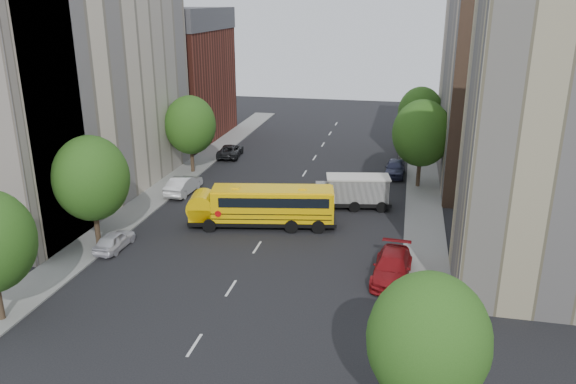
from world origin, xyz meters
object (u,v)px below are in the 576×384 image
(street_tree_2, at_px, (190,125))
(parked_car_4, at_px, (395,168))
(street_tree_4, at_px, (422,133))
(parked_car_1, at_px, (183,185))
(street_tree_5, at_px, (420,112))
(parked_car_5, at_px, (405,151))
(parked_car_2, at_px, (230,151))
(street_tree_3, at_px, (428,341))
(parked_car_3, at_px, (392,267))
(street_tree_1, at_px, (91,178))
(school_bus, at_px, (261,205))
(parked_car_0, at_px, (114,240))
(safari_truck, at_px, (352,191))

(street_tree_2, xyz_separation_m, parked_car_4, (19.80, 3.16, -4.05))
(street_tree_4, distance_m, parked_car_1, 21.78)
(street_tree_5, distance_m, parked_car_5, 4.50)
(street_tree_2, bearing_deg, parked_car_2, 74.00)
(street_tree_3, height_order, parked_car_3, street_tree_3)
(street_tree_2, height_order, street_tree_4, street_tree_4)
(street_tree_1, height_order, street_tree_2, street_tree_1)
(street_tree_2, xyz_separation_m, school_bus, (10.32, -12.16, -3.07))
(school_bus, bearing_deg, parked_car_4, 47.72)
(street_tree_5, distance_m, parked_car_4, 9.91)
(street_tree_3, relative_size, parked_car_0, 1.86)
(parked_car_4, bearing_deg, parked_car_1, -150.63)
(street_tree_4, height_order, parked_car_3, street_tree_4)
(street_tree_2, distance_m, parked_car_1, 7.57)
(safari_truck, height_order, parked_car_1, safari_truck)
(school_bus, distance_m, parked_car_5, 25.04)
(parked_car_3, xyz_separation_m, parked_car_5, (0.23, 29.33, -0.14))
(parked_car_0, relative_size, parked_car_2, 0.77)
(school_bus, xyz_separation_m, parked_car_2, (-8.46, 18.65, -1.07))
(street_tree_4, bearing_deg, street_tree_3, -90.00)
(street_tree_3, bearing_deg, parked_car_5, 91.88)
(street_tree_5, height_order, parked_car_2, street_tree_5)
(parked_car_0, bearing_deg, street_tree_2, -84.74)
(street_tree_1, height_order, street_tree_5, street_tree_1)
(street_tree_5, bearing_deg, parked_car_4, -103.98)
(street_tree_5, height_order, parked_car_4, street_tree_5)
(parked_car_0, relative_size, parked_car_3, 0.70)
(street_tree_3, relative_size, parked_car_2, 1.44)
(street_tree_2, relative_size, school_bus, 0.68)
(street_tree_5, relative_size, parked_car_3, 1.37)
(parked_car_1, distance_m, parked_car_4, 20.50)
(parked_car_3, bearing_deg, parked_car_4, 95.48)
(street_tree_4, bearing_deg, street_tree_2, 180.00)
(parked_car_1, xyz_separation_m, parked_car_5, (19.03, 16.85, -0.14))
(parked_car_1, relative_size, parked_car_3, 0.89)
(parked_car_1, bearing_deg, street_tree_2, -73.23)
(street_tree_3, bearing_deg, street_tree_4, 90.00)
(street_tree_1, xyz_separation_m, street_tree_4, (22.00, 18.00, 0.12))
(street_tree_1, distance_m, parked_car_2, 24.92)
(school_bus, bearing_deg, street_tree_4, 35.62)
(street_tree_5, bearing_deg, parked_car_1, -138.30)
(school_bus, relative_size, parked_car_4, 2.49)
(school_bus, bearing_deg, street_tree_5, 53.66)
(school_bus, bearing_deg, safari_truck, 30.46)
(safari_truck, height_order, parked_car_5, safari_truck)
(street_tree_5, distance_m, parked_car_1, 27.64)
(parked_car_4, bearing_deg, street_tree_4, -53.02)
(parked_car_3, bearing_deg, parked_car_2, 130.31)
(street_tree_1, relative_size, parked_car_1, 1.63)
(street_tree_4, bearing_deg, parked_car_5, 97.50)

